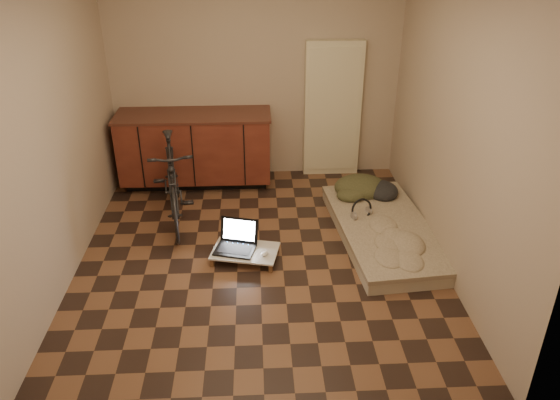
{
  "coord_description": "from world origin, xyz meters",
  "views": [
    {
      "loc": [
        -0.03,
        -4.52,
        3.02
      ],
      "look_at": [
        0.21,
        0.15,
        0.55
      ],
      "focal_mm": 35.0,
      "sensor_mm": 36.0,
      "label": 1
    }
  ],
  "objects_px": {
    "laptop": "(236,243)",
    "bicycle": "(172,177)",
    "futon": "(384,231)",
    "lap_desk": "(245,251)"
  },
  "relations": [
    {
      "from": "laptop",
      "to": "bicycle",
      "type": "bearing_deg",
      "value": 146.47
    },
    {
      "from": "bicycle",
      "to": "lap_desk",
      "type": "relative_size",
      "value": 2.26
    },
    {
      "from": "lap_desk",
      "to": "laptop",
      "type": "height_order",
      "value": "laptop"
    },
    {
      "from": "futon",
      "to": "laptop",
      "type": "relative_size",
      "value": 4.37
    },
    {
      "from": "bicycle",
      "to": "futon",
      "type": "xyz_separation_m",
      "value": [
        2.22,
        -0.51,
        -0.43
      ]
    },
    {
      "from": "bicycle",
      "to": "lap_desk",
      "type": "distance_m",
      "value": 1.22
    },
    {
      "from": "bicycle",
      "to": "laptop",
      "type": "distance_m",
      "value": 1.11
    },
    {
      "from": "lap_desk",
      "to": "laptop",
      "type": "bearing_deg",
      "value": 161.64
    },
    {
      "from": "futon",
      "to": "lap_desk",
      "type": "relative_size",
      "value": 2.81
    },
    {
      "from": "lap_desk",
      "to": "futon",
      "type": "bearing_deg",
      "value": 25.73
    }
  ]
}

